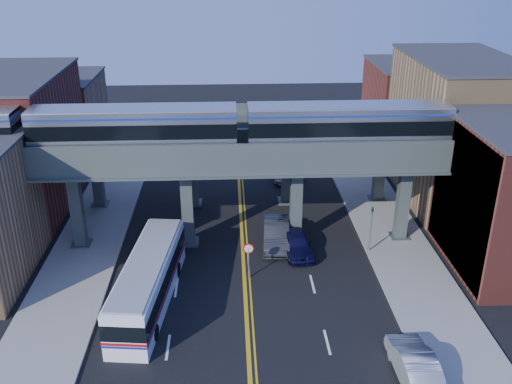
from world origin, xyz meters
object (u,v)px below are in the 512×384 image
at_px(transit_bus, 148,281).
at_px(car_parked_curb, 415,365).
at_px(car_lane_b, 276,234).
at_px(traffic_signal, 371,224).
at_px(car_lane_c, 287,171).
at_px(transit_train, 134,128).
at_px(car_lane_d, 286,165).
at_px(car_lane_a, 296,242).
at_px(stop_sign, 249,255).

distance_m(transit_bus, car_parked_curb, 16.38).
bearing_deg(car_lane_b, traffic_signal, -8.33).
distance_m(transit_bus, car_lane_c, 22.71).
bearing_deg(transit_train, car_lane_c, 46.41).
height_order(traffic_signal, transit_bus, traffic_signal).
relative_size(traffic_signal, car_lane_b, 0.76).
bearing_deg(car_lane_d, car_parked_curb, -87.18).
xyz_separation_m(transit_train, car_lane_b, (9.87, -0.53, -8.24)).
bearing_deg(car_lane_a, car_lane_d, 79.88).
bearing_deg(car_lane_c, car_lane_d, 93.39).
xyz_separation_m(traffic_signal, car_parked_curb, (-0.70, -13.07, -1.45)).
height_order(transit_train, car_lane_d, transit_train).
xyz_separation_m(transit_train, transit_bus, (1.31, -7.53, -7.61)).
bearing_deg(car_lane_c, transit_bus, -113.39).
bearing_deg(stop_sign, car_lane_a, 42.30).
height_order(stop_sign, car_lane_d, stop_sign).
bearing_deg(traffic_signal, car_lane_d, 106.25).
bearing_deg(car_lane_a, car_parked_curb, -78.21).
distance_m(transit_train, car_lane_d, 19.98).
xyz_separation_m(stop_sign, transit_bus, (-6.33, -2.53, -0.25)).
distance_m(transit_train, traffic_signal, 18.00).
height_order(car_lane_b, car_lane_d, car_lane_b).
bearing_deg(car_lane_c, car_parked_curb, -77.43).
bearing_deg(car_lane_b, car_lane_c, 85.18).
xyz_separation_m(stop_sign, car_lane_b, (2.24, 4.47, -0.87)).
relative_size(transit_train, stop_sign, 16.61).
height_order(traffic_signal, car_parked_curb, traffic_signal).
distance_m(stop_sign, car_lane_a, 4.92).
bearing_deg(car_parked_curb, car_lane_a, -71.87).
bearing_deg(car_lane_d, transit_bus, -121.46).
bearing_deg(car_lane_b, car_lane_d, 85.83).
distance_m(car_lane_d, car_parked_curb, 29.06).
xyz_separation_m(transit_train, car_parked_curb, (15.83, -15.07, -8.28)).
xyz_separation_m(car_lane_a, car_lane_b, (-1.33, 1.22, 0.07)).
height_order(car_lane_b, car_lane_c, car_lane_b).
distance_m(car_lane_b, car_lane_c, 13.22).
xyz_separation_m(stop_sign, traffic_signal, (8.90, 3.00, 0.54)).
distance_m(stop_sign, car_parked_curb, 13.02).
relative_size(stop_sign, car_lane_c, 0.51).
height_order(transit_train, transit_bus, transit_train).
relative_size(car_lane_b, car_parked_curb, 1.05).
bearing_deg(car_lane_d, traffic_signal, -78.61).
distance_m(transit_train, car_lane_c, 19.23).
relative_size(car_lane_a, car_lane_d, 0.79).
bearing_deg(car_parked_curb, car_lane_b, -68.74).
distance_m(transit_bus, car_lane_b, 11.08).
bearing_deg(car_parked_curb, transit_bus, -28.47).
relative_size(car_lane_c, car_parked_curb, 1.00).
relative_size(transit_train, car_lane_c, 8.45).
bearing_deg(car_lane_a, car_lane_c, 79.74).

